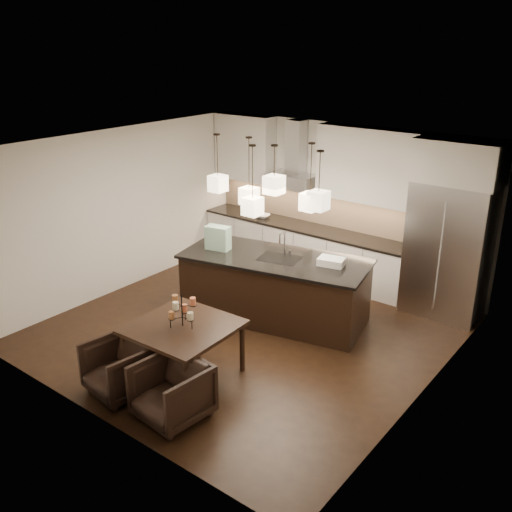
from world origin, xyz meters
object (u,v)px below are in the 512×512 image
Objects in this scene: armchair_left at (120,368)px; refrigerator at (448,250)px; dining_table at (184,351)px; island_body at (275,289)px; armchair_right at (172,392)px.

refrigerator is at bearing 71.27° from armchair_left.
armchair_left is at bearing -116.99° from refrigerator.
dining_table is at bearing 72.01° from armchair_left.
refrigerator is at bearing 28.91° from island_body.
armchair_left is at bearing -172.27° from armchair_right.
island_body reaches higher than armchair_right.
refrigerator is 5.24m from armchair_left.
refrigerator reaches higher than island_body.
dining_table is (-1.98, -3.87, -0.70)m from refrigerator.
dining_table is 0.89m from armchair_right.
island_body is at bearing 91.73° from armchair_left.
dining_table is (0.05, -2.07, -0.12)m from island_body.
dining_table is 1.59× the size of armchair_right.
refrigerator is 2.76× the size of armchair_right.
island_body is at bearing 89.29° from dining_table.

